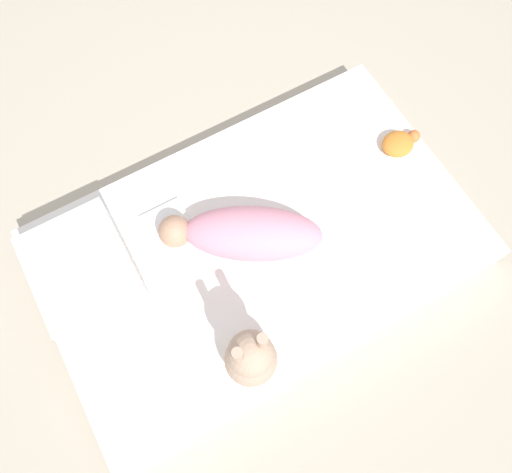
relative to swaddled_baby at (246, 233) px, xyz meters
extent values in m
plane|color=#B2A893|center=(0.04, -0.02, -0.20)|extent=(12.00, 12.00, 0.00)
cube|color=white|center=(0.04, -0.02, -0.14)|extent=(1.55, 0.96, 0.12)
cube|color=white|center=(-0.22, 0.17, -0.07)|extent=(0.16, 0.19, 0.02)
ellipsoid|color=pink|center=(0.02, -0.01, 0.00)|extent=(0.52, 0.43, 0.16)
sphere|color=tan|center=(-0.21, 0.13, -0.01)|extent=(0.12, 0.12, 0.12)
cube|color=white|center=(-0.55, 0.17, -0.02)|extent=(0.32, 0.39, 0.11)
sphere|color=tan|center=(-0.19, -0.38, 0.01)|extent=(0.17, 0.17, 0.17)
sphere|color=tan|center=(-0.19, -0.38, 0.14)|extent=(0.14, 0.14, 0.14)
cylinder|color=tan|center=(-0.23, -0.38, 0.23)|extent=(0.03, 0.03, 0.10)
cylinder|color=tan|center=(-0.16, -0.38, 0.23)|extent=(0.03, 0.03, 0.10)
ellipsoid|color=orange|center=(0.70, 0.05, -0.05)|extent=(0.12, 0.11, 0.06)
sphere|color=orange|center=(0.78, 0.05, -0.05)|extent=(0.05, 0.05, 0.05)
camera|label=1|loc=(-0.28, -0.58, 1.61)|focal=35.00mm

